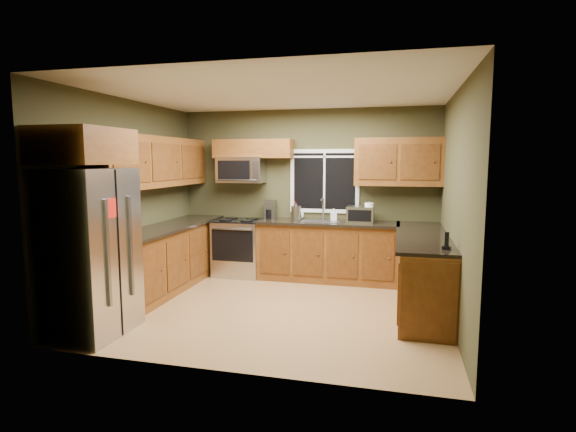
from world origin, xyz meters
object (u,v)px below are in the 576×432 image
at_px(microwave, 241,170).
at_px(toaster_oven, 360,215).
at_px(range, 239,247).
at_px(soap_bottle_b, 334,215).
at_px(coffee_maker, 270,210).
at_px(kettle, 296,212).
at_px(soap_bottle_c, 300,213).
at_px(refrigerator, 89,253).
at_px(paper_towel_roll, 369,213).
at_px(soap_bottle_a, 295,210).
at_px(cordless_phone, 447,244).

relative_size(microwave, toaster_oven, 1.87).
distance_m(range, soap_bottle_b, 1.64).
bearing_deg(coffee_maker, kettle, -17.16).
distance_m(toaster_oven, kettle, 1.01).
height_order(kettle, soap_bottle_c, kettle).
xyz_separation_m(refrigerator, kettle, (1.64, 2.79, 0.17)).
height_order(microwave, toaster_oven, microwave).
distance_m(refrigerator, range, 2.89).
bearing_deg(soap_bottle_c, microwave, -174.69).
distance_m(paper_towel_roll, soap_bottle_a, 1.21).
bearing_deg(refrigerator, toaster_oven, 46.08).
bearing_deg(soap_bottle_b, paper_towel_roll, -18.04).
bearing_deg(cordless_phone, microwave, 146.39).
height_order(refrigerator, range, refrigerator).
distance_m(kettle, soap_bottle_c, 0.21).
bearing_deg(microwave, paper_towel_roll, -4.98).
height_order(soap_bottle_a, soap_bottle_b, soap_bottle_a).
distance_m(paper_towel_roll, cordless_phone, 2.06).
bearing_deg(microwave, kettle, -6.71).
xyz_separation_m(toaster_oven, kettle, (-1.01, 0.04, 0.00)).
xyz_separation_m(refrigerator, toaster_oven, (2.65, 2.75, 0.17)).
distance_m(kettle, paper_towel_roll, 1.14).
distance_m(refrigerator, paper_towel_roll, 3.90).
bearing_deg(soap_bottle_b, toaster_oven, -19.60).
distance_m(coffee_maker, cordless_phone, 3.27).
xyz_separation_m(coffee_maker, cordless_phone, (2.55, -2.05, -0.08)).
bearing_deg(paper_towel_roll, cordless_phone, -62.89).
xyz_separation_m(microwave, soap_bottle_a, (0.90, -0.01, -0.64)).
xyz_separation_m(microwave, cordless_phone, (3.03, -2.01, -0.73)).
distance_m(refrigerator, soap_bottle_b, 3.66).
height_order(refrigerator, paper_towel_roll, refrigerator).
bearing_deg(soap_bottle_b, microwave, -179.96).
relative_size(microwave, paper_towel_roll, 2.22).
relative_size(range, microwave, 1.23).
xyz_separation_m(range, soap_bottle_c, (0.97, 0.23, 0.56)).
height_order(paper_towel_roll, cordless_phone, paper_towel_roll).
distance_m(soap_bottle_a, cordless_phone, 2.93).
relative_size(paper_towel_roll, soap_bottle_b, 1.82).
xyz_separation_m(kettle, soap_bottle_a, (-0.05, 0.10, 0.02)).
xyz_separation_m(kettle, cordless_phone, (2.08, -1.90, -0.07)).
height_order(toaster_oven, soap_bottle_c, toaster_oven).
distance_m(paper_towel_roll, soap_bottle_c, 1.16).
relative_size(refrigerator, coffee_maker, 6.19).
height_order(microwave, paper_towel_roll, microwave).
bearing_deg(soap_bottle_b, kettle, -168.99).
bearing_deg(paper_towel_roll, refrigerator, -135.60).
relative_size(toaster_oven, kettle, 1.45).
bearing_deg(range, soap_bottle_b, 5.12).
relative_size(coffee_maker, soap_bottle_a, 1.00).
xyz_separation_m(coffee_maker, soap_bottle_c, (0.49, 0.06, -0.05)).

